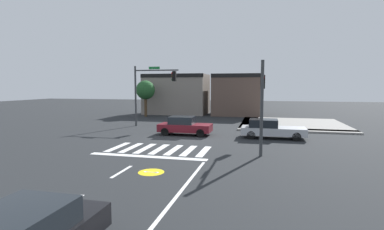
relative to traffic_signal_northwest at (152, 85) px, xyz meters
The scene contains 11 objects.
ground_plane 7.86m from the traffic_signal_northwest, 51.24° to the right, with size 120.00×120.00×0.00m, color #232628.
crosswalk_near 11.38m from the traffic_signal_northwest, 66.56° to the right, with size 6.03×3.00×0.01m.
lane_markings 18.00m from the traffic_signal_northwest, 72.10° to the right, with size 6.80×18.75×0.01m.
bike_detector_marking 16.09m from the traffic_signal_northwest, 69.04° to the right, with size 1.19×1.19×0.01m.
curb_corner_northeast 13.95m from the traffic_signal_northwest, 18.00° to the left, with size 10.00×10.60×0.15m.
storefront_row 13.98m from the traffic_signal_northwest, 79.72° to the left, with size 15.74×6.80×5.52m.
traffic_signal_northwest is the anchor object (origin of this frame).
traffic_signal_southeast 13.15m from the traffic_signal_northwest, 38.17° to the right, with size 0.32×5.20×5.27m.
car_maroon 6.81m from the traffic_signal_northwest, 43.69° to the right, with size 4.15×1.85×1.47m.
car_silver 12.16m from the traffic_signal_northwest, 20.46° to the right, with size 4.64×1.90×1.41m.
roadside_tree 9.72m from the traffic_signal_northwest, 116.04° to the left, with size 2.42×2.42×4.61m.
Camera 1 is at (6.21, -21.60, 3.86)m, focal length 27.92 mm.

